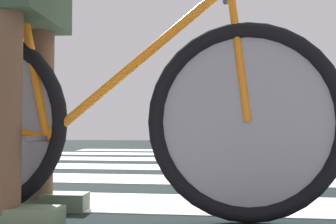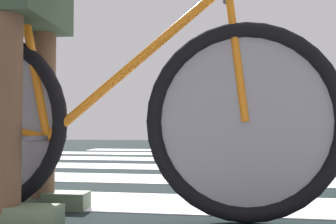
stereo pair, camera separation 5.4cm
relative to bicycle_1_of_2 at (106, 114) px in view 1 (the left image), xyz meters
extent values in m
cube|color=black|center=(0.91, 1.27, -0.40)|extent=(18.00, 14.00, 0.02)
cube|color=silver|center=(0.79, 0.32, -0.38)|extent=(5.20, 0.44, 0.00)
cube|color=silver|center=(1.05, 1.09, -0.38)|extent=(5.20, 0.44, 0.00)
cube|color=silver|center=(0.93, 1.83, -0.38)|extent=(5.20, 0.44, 0.00)
cube|color=silver|center=(1.02, 2.60, -0.38)|extent=(5.20, 0.44, 0.00)
cube|color=silver|center=(0.82, 3.37, -0.38)|extent=(5.20, 0.44, 0.00)
cube|color=silver|center=(1.04, 4.11, -0.38)|extent=(5.20, 0.44, 0.00)
torus|color=black|center=(0.51, 0.01, -0.03)|extent=(0.72, 0.07, 0.72)
cylinder|color=gray|center=(0.51, 0.01, -0.03)|extent=(0.61, 0.02, 0.61)
cylinder|color=orange|center=(0.11, 0.00, 0.19)|extent=(0.70, 0.05, 0.59)
cylinder|color=orange|center=(-0.29, -0.01, 0.20)|extent=(0.15, 0.04, 0.59)
cylinder|color=orange|center=(-0.37, -0.01, -0.06)|extent=(0.29, 0.03, 0.09)
cylinder|color=orange|center=(0.48, 0.01, 0.22)|extent=(0.09, 0.03, 0.50)
cylinder|color=#4C4C51|center=(-0.23, -0.01, -0.09)|extent=(0.03, 0.34, 0.02)
cylinder|color=brown|center=(-0.32, 0.13, 0.13)|extent=(0.11, 0.11, 0.92)
cylinder|color=brown|center=(-0.31, -0.15, 0.13)|extent=(0.11, 0.11, 0.92)
cube|color=#596C50|center=(-0.25, 0.13, -0.35)|extent=(0.26, 0.11, 0.07)
cube|color=#596C50|center=(-0.24, -0.15, -0.35)|extent=(0.26, 0.11, 0.07)
camera|label=1|loc=(0.40, -1.40, -0.05)|focal=41.63mm
camera|label=2|loc=(0.46, -1.40, -0.05)|focal=41.63mm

